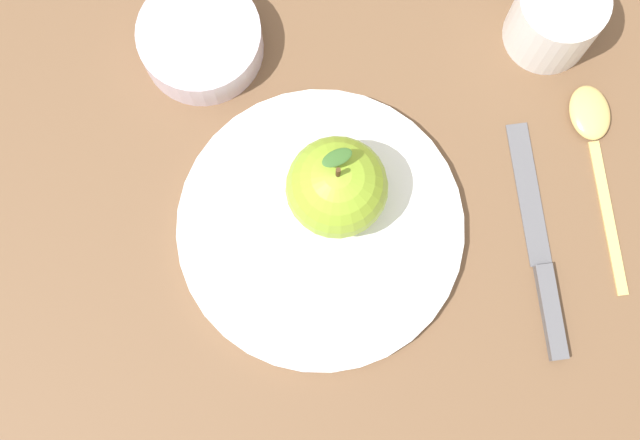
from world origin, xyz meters
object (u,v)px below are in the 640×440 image
knife (541,261)px  spoon (594,136)px  side_bowl (200,39)px  dinner_plate (320,223)px  apple (337,187)px  cup (556,16)px

knife → spoon: 0.12m
side_bowl → spoon: size_ratio=0.58×
dinner_plate → apple: 0.05m
dinner_plate → apple: bearing=-39.1°
dinner_plate → side_bowl: (0.16, 0.09, 0.01)m
side_bowl → cup: 0.29m
dinner_plate → side_bowl: size_ratio=2.26×
cup → knife: (-0.20, 0.03, -0.03)m
apple → spoon: apple is taller
cup → knife: cup is taller
apple → side_bowl: bearing=35.6°
side_bowl → spoon: (-0.10, -0.32, -0.02)m
knife → cup: bearing=-8.2°
cup → spoon: cup is taller
cup → knife: 0.20m
dinner_plate → side_bowl: side_bowl is taller
apple → spoon: bearing=-79.9°
apple → knife: 0.18m
dinner_plate → side_bowl: bearing=28.7°
spoon → apple: bearing=100.1°
cup → knife: bearing=171.8°
dinner_plate → cup: 0.26m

